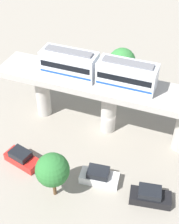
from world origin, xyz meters
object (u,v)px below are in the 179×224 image
parked_car_white (99,176)px  parked_car_red (22,158)px  parked_car_black (150,196)px  tree_mid_lot (52,170)px  tree_near_viaduct (122,62)px  train (97,69)px

parked_car_white → parked_car_red: same height
parked_car_white → parked_car_red: (-0.70, 9.13, 0.00)m
parked_car_black → tree_mid_lot: 10.32m
parked_car_white → tree_near_viaduct: 18.81m
parked_car_red → tree_near_viaduct: (18.93, -6.10, 3.45)m
train → parked_car_red: train is taller
parked_car_red → parked_car_black: size_ratio=1.01×
tree_near_viaduct → train: bearing=178.3°
parked_car_black → tree_near_viaduct: tree_near_viaduct is taller
parked_car_red → parked_car_black: bearing=-75.9°
train → parked_car_red: size_ratio=3.01×
parked_car_red → tree_near_viaduct: 20.19m
parked_car_red → parked_car_black: (0.18, -14.84, 0.00)m
train → parked_car_black: train is taller
train → parked_car_white: train is taller
parked_car_red → parked_car_white: bearing=-72.2°
train → tree_near_viaduct: 10.92m
parked_car_red → tree_mid_lot: bearing=-101.8°
parked_car_black → tree_near_viaduct: bearing=15.3°
parked_car_white → tree_near_viaduct: (18.24, 3.03, 3.45)m
parked_car_white → parked_car_black: bearing=-102.3°
parked_car_white → parked_car_black: size_ratio=0.99×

